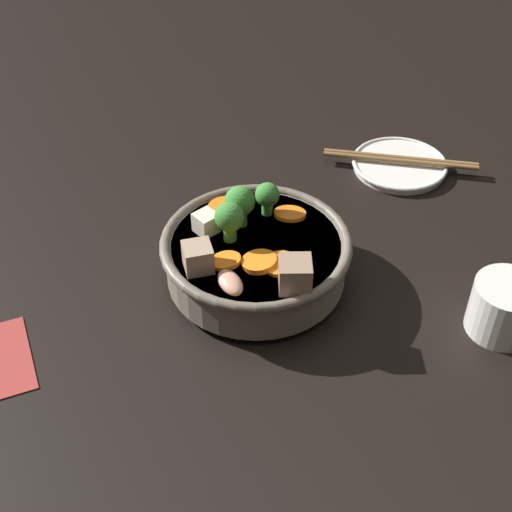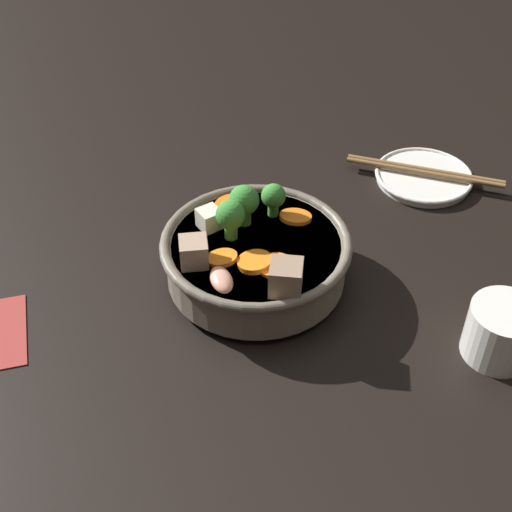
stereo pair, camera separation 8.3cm
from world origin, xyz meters
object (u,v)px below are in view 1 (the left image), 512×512
Objects in this scene: stirfry_bowl at (255,254)px; tea_cup at (505,307)px; chopsticks_pair at (400,159)px; side_saucer at (399,165)px.

stirfry_bowl is 0.28m from tea_cup.
chopsticks_pair is at bearing 93.83° from stirfry_bowl.
tea_cup is at bearing -33.40° from chopsticks_pair.
stirfry_bowl is at bearing -150.45° from tea_cup.
chopsticks_pair reaches higher than side_saucer.
tea_cup reaches higher than chopsticks_pair.
tea_cup is 0.32m from chopsticks_pair.
stirfry_bowl is 0.32m from chopsticks_pair.
side_saucer is 0.01m from chopsticks_pair.
side_saucer is 0.32m from tea_cup.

